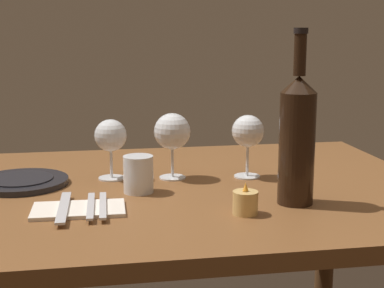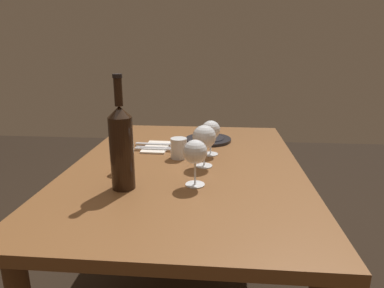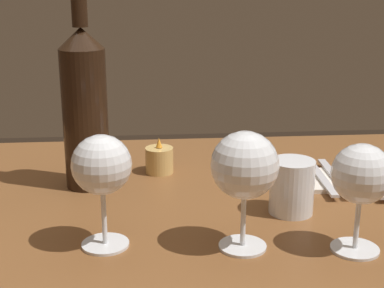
# 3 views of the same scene
# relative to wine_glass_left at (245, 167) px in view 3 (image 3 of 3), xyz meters

# --- Properties ---
(dining_table) EXTENTS (1.30, 0.90, 0.74)m
(dining_table) POSITION_rel_wine_glass_left_xyz_m (0.03, 0.07, -0.21)
(dining_table) COLOR brown
(dining_table) RESTS_ON ground
(wine_glass_left) EXTENTS (0.09, 0.09, 0.17)m
(wine_glass_left) POSITION_rel_wine_glass_left_xyz_m (0.00, 0.00, 0.00)
(wine_glass_left) COLOR white
(wine_glass_left) RESTS_ON dining_table
(wine_glass_right) EXTENTS (0.08, 0.08, 0.16)m
(wine_glass_right) POSITION_rel_wine_glass_left_xyz_m (-0.19, 0.02, -0.00)
(wine_glass_right) COLOR white
(wine_glass_right) RESTS_ON dining_table
(wine_glass_centre) EXTENTS (0.08, 0.08, 0.15)m
(wine_glass_centre) POSITION_rel_wine_glass_left_xyz_m (0.15, -0.02, -0.01)
(wine_glass_centre) COLOR white
(wine_glass_centre) RESTS_ON dining_table
(wine_bottle) EXTENTS (0.08, 0.08, 0.37)m
(wine_bottle) POSITION_rel_wine_glass_left_xyz_m (-0.23, 0.25, 0.03)
(wine_bottle) COLOR black
(wine_bottle) RESTS_ON dining_table
(water_tumbler) EXTENTS (0.07, 0.07, 0.09)m
(water_tumbler) POSITION_rel_wine_glass_left_xyz_m (0.09, 0.11, -0.08)
(water_tumbler) COLOR white
(water_tumbler) RESTS_ON dining_table
(votive_candle) EXTENTS (0.05, 0.05, 0.07)m
(votive_candle) POSITION_rel_wine_glass_left_xyz_m (-0.11, 0.31, -0.09)
(votive_candle) COLOR #DBB266
(votive_candle) RESTS_ON dining_table
(folded_napkin) EXTENTS (0.19, 0.12, 0.01)m
(folded_napkin) POSITION_rel_wine_glass_left_xyz_m (0.23, 0.23, -0.11)
(folded_napkin) COLOR silver
(folded_napkin) RESTS_ON dining_table
(fork_inner) EXTENTS (0.02, 0.18, 0.00)m
(fork_inner) POSITION_rel_wine_glass_left_xyz_m (0.20, 0.23, -0.11)
(fork_inner) COLOR silver
(fork_inner) RESTS_ON folded_napkin
(fork_outer) EXTENTS (0.02, 0.18, 0.00)m
(fork_outer) POSITION_rel_wine_glass_left_xyz_m (0.18, 0.23, -0.11)
(fork_outer) COLOR silver
(fork_outer) RESTS_ON folded_napkin
(table_knife) EXTENTS (0.03, 0.21, 0.00)m
(table_knife) POSITION_rel_wine_glass_left_xyz_m (0.26, 0.23, -0.11)
(table_knife) COLOR silver
(table_knife) RESTS_ON folded_napkin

